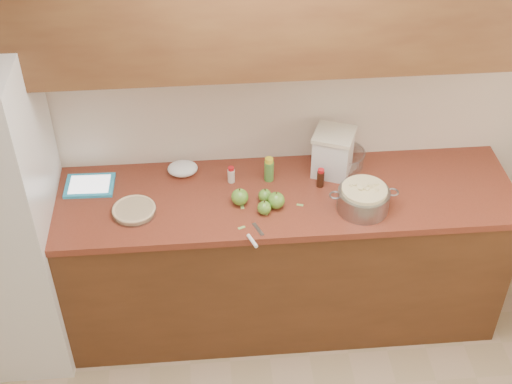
{
  "coord_description": "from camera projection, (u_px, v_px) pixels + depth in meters",
  "views": [
    {
      "loc": [
        -0.29,
        -1.39,
        3.28
      ],
      "look_at": [
        -0.05,
        1.43,
        0.98
      ],
      "focal_mm": 50.0,
      "sensor_mm": 36.0,
      "label": 1
    }
  ],
  "objects": [
    {
      "name": "counter_run",
      "position": [
        265.0,
        257.0,
        4.01
      ],
      "size": [
        2.64,
        0.68,
        0.92
      ],
      "color": "#532E17",
      "rests_on": "ground"
    },
    {
      "name": "pie",
      "position": [
        134.0,
        210.0,
        3.59
      ],
      "size": [
        0.23,
        0.23,
        0.04
      ],
      "rotation": [
        0.0,
        0.0,
        -0.15
      ],
      "color": "silver",
      "rests_on": "counter_run"
    },
    {
      "name": "colander",
      "position": [
        363.0,
        199.0,
        3.59
      ],
      "size": [
        0.36,
        0.26,
        0.13
      ],
      "rotation": [
        0.0,
        0.0,
        0.3
      ],
      "color": "gray",
      "rests_on": "counter_run"
    },
    {
      "name": "flour_canister",
      "position": [
        333.0,
        152.0,
        3.79
      ],
      "size": [
        0.27,
        0.27,
        0.25
      ],
      "rotation": [
        0.0,
        0.0,
        -0.38
      ],
      "color": "silver",
      "rests_on": "counter_run"
    },
    {
      "name": "tablet",
      "position": [
        90.0,
        185.0,
        3.77
      ],
      "size": [
        0.26,
        0.2,
        0.02
      ],
      "rotation": [
        0.0,
        0.0,
        -0.03
      ],
      "color": "#2BA4D0",
      "rests_on": "counter_run"
    },
    {
      "name": "paring_knife",
      "position": [
        253.0,
        239.0,
        3.44
      ],
      "size": [
        0.09,
        0.19,
        0.02
      ],
      "rotation": [
        0.0,
        0.0,
        0.38
      ],
      "color": "gray",
      "rests_on": "counter_run"
    },
    {
      "name": "lemon_bottle",
      "position": [
        269.0,
        170.0,
        3.78
      ],
      "size": [
        0.05,
        0.05,
        0.14
      ],
      "rotation": [
        0.0,
        0.0,
        0.01
      ],
      "color": "#4C8C38",
      "rests_on": "counter_run"
    },
    {
      "name": "cinnamon_shaker",
      "position": [
        231.0,
        175.0,
        3.78
      ],
      "size": [
        0.04,
        0.04,
        0.09
      ],
      "rotation": [
        0.0,
        0.0,
        0.0
      ],
      "color": "beige",
      "rests_on": "counter_run"
    },
    {
      "name": "vanilla_bottle",
      "position": [
        321.0,
        178.0,
        3.74
      ],
      "size": [
        0.04,
        0.04,
        0.11
      ],
      "rotation": [
        0.0,
        0.0,
        0.23
      ],
      "color": "black",
      "rests_on": "counter_run"
    },
    {
      "name": "mixing_bowl",
      "position": [
        343.0,
        157.0,
        3.89
      ],
      "size": [
        0.24,
        0.24,
        0.09
      ],
      "rotation": [
        0.0,
        0.0,
        0.39
      ],
      "color": "silver",
      "rests_on": "counter_run"
    },
    {
      "name": "paper_towel",
      "position": [
        183.0,
        169.0,
        3.84
      ],
      "size": [
        0.2,
        0.19,
        0.07
      ],
      "primitive_type": "ellipsoid",
      "rotation": [
        0.0,
        0.0,
        0.42
      ],
      "color": "white",
      "rests_on": "counter_run"
    },
    {
      "name": "apple_left",
      "position": [
        240.0,
        197.0,
        3.64
      ],
      "size": [
        0.09,
        0.09,
        0.1
      ],
      "color": "#588D2B",
      "rests_on": "counter_run"
    },
    {
      "name": "apple_center",
      "position": [
        265.0,
        196.0,
        3.66
      ],
      "size": [
        0.07,
        0.07,
        0.08
      ],
      "color": "#588D2B",
      "rests_on": "counter_run"
    },
    {
      "name": "apple_front",
      "position": [
        264.0,
        208.0,
        3.58
      ],
      "size": [
        0.07,
        0.07,
        0.08
      ],
      "color": "#588D2B",
      "rests_on": "counter_run"
    },
    {
      "name": "apple_extra",
      "position": [
        276.0,
        200.0,
        3.61
      ],
      "size": [
        0.09,
        0.09,
        0.1
      ],
      "color": "#588D2B",
      "rests_on": "counter_run"
    },
    {
      "name": "peel_a",
      "position": [
        267.0,
        213.0,
        3.61
      ],
      "size": [
        0.03,
        0.04,
        0.0
      ],
      "primitive_type": "cube",
      "rotation": [
        0.0,
        0.0,
        1.21
      ],
      "color": "#8CBC5B",
      "rests_on": "counter_run"
    },
    {
      "name": "peel_b",
      "position": [
        242.0,
        206.0,
        3.65
      ],
      "size": [
        0.02,
        0.04,
        0.0
      ],
      "primitive_type": "cube",
      "rotation": [
        0.0,
        0.0,
        -1.5
      ],
      "color": "#8CBC5B",
      "rests_on": "counter_run"
    },
    {
      "name": "peel_c",
      "position": [
        242.0,
        228.0,
        3.52
      ],
      "size": [
        0.04,
        0.03,
        0.0
      ],
      "primitive_type": "cube",
      "rotation": [
        0.0,
        0.0,
        0.38
      ],
      "color": "#8CBC5B",
      "rests_on": "counter_run"
    },
    {
      "name": "peel_d",
      "position": [
        300.0,
        205.0,
        3.65
      ],
      "size": [
        0.04,
        0.02,
        0.0
      ],
      "primitive_type": "cube",
      "rotation": [
        0.0,
        0.0,
        -0.33
      ],
      "color": "#8CBC5B",
      "rests_on": "counter_run"
    }
  ]
}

